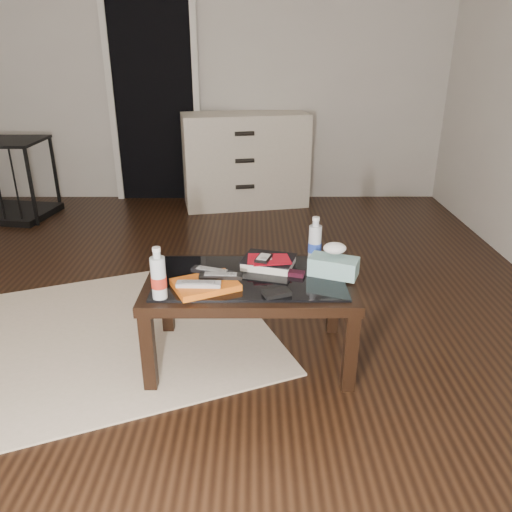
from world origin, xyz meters
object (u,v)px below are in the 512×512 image
at_px(textbook, 269,262).
at_px(tissue_box, 334,266).
at_px(dresser, 245,160).
at_px(coffee_table, 250,288).
at_px(water_bottle_left, 158,273).
at_px(pet_crate, 0,192).
at_px(water_bottle_right, 315,239).

distance_m(textbook, tissue_box, 0.33).
relative_size(dresser, textbook, 5.09).
distance_m(coffee_table, water_bottle_left, 0.49).
xyz_separation_m(pet_crate, tissue_box, (2.77, -2.34, 0.28)).
bearing_deg(textbook, water_bottle_left, -128.87).
bearing_deg(dresser, textbook, -97.49).
xyz_separation_m(water_bottle_right, tissue_box, (0.07, -0.17, -0.07)).
bearing_deg(dresser, pet_crate, 178.07).
distance_m(pet_crate, tissue_box, 3.64).
bearing_deg(textbook, tissue_box, -1.54).
xyz_separation_m(coffee_table, textbook, (0.09, 0.12, 0.09)).
height_order(dresser, water_bottle_right, dresser).
distance_m(coffee_table, tissue_box, 0.42).
distance_m(water_bottle_right, tissue_box, 0.20).
bearing_deg(coffee_table, pet_crate, 135.08).
bearing_deg(pet_crate, water_bottle_left, -43.55).
bearing_deg(pet_crate, dresser, 18.19).
relative_size(water_bottle_left, water_bottle_right, 1.00).
bearing_deg(tissue_box, coffee_table, -156.23).
xyz_separation_m(dresser, tissue_box, (0.47, -2.71, 0.06)).
bearing_deg(water_bottle_left, coffee_table, 29.03).
height_order(textbook, water_bottle_right, water_bottle_right).
relative_size(pet_crate, tissue_box, 4.27).
bearing_deg(tissue_box, water_bottle_left, -141.98).
height_order(pet_crate, textbook, pet_crate).
bearing_deg(dresser, tissue_box, -91.14).
distance_m(dresser, textbook, 2.61).
bearing_deg(dresser, water_bottle_right, -92.08).
height_order(textbook, tissue_box, tissue_box).
bearing_deg(water_bottle_left, pet_crate, 127.40).
height_order(dresser, textbook, dresser).
xyz_separation_m(water_bottle_left, water_bottle_right, (0.73, 0.41, 0.00)).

